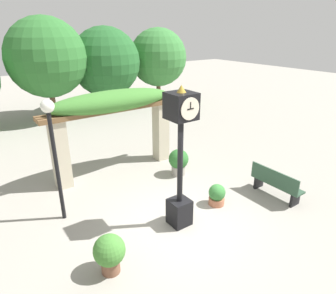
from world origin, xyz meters
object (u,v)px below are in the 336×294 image
at_px(pedestal_clock, 180,156).
at_px(lamp_post, 52,137).
at_px(potted_plant_near_right, 179,161).
at_px(potted_plant_near_left, 109,252).
at_px(park_bench, 276,183).
at_px(potted_plant_far_left, 217,195).

relative_size(pedestal_clock, lamp_post, 1.12).
relative_size(pedestal_clock, potted_plant_near_right, 3.93).
bearing_deg(potted_plant_near_left, lamp_post, 94.39).
bearing_deg(potted_plant_near_left, pedestal_clock, 12.55).
relative_size(park_bench, lamp_post, 0.49).
xyz_separation_m(pedestal_clock, lamp_post, (-2.34, 1.97, 0.36)).
xyz_separation_m(potted_plant_near_left, lamp_post, (-0.19, 2.44, 1.78)).
xyz_separation_m(pedestal_clock, potted_plant_far_left, (1.41, 0.09, -1.60)).
bearing_deg(lamp_post, pedestal_clock, -40.07).
distance_m(pedestal_clock, potted_plant_far_left, 2.13).
height_order(park_bench, lamp_post, lamp_post).
distance_m(potted_plant_near_right, potted_plant_far_left, 2.14).
bearing_deg(potted_plant_far_left, pedestal_clock, -176.20).
bearing_deg(potted_plant_far_left, park_bench, -22.29).
height_order(pedestal_clock, park_bench, pedestal_clock).
relative_size(potted_plant_near_left, potted_plant_far_left, 1.42).
bearing_deg(potted_plant_near_right, potted_plant_far_left, -96.84).
xyz_separation_m(pedestal_clock, potted_plant_near_right, (1.66, 2.21, -1.41)).
bearing_deg(lamp_post, park_bench, -25.27).
bearing_deg(park_bench, pedestal_clock, 79.02).
bearing_deg(pedestal_clock, potted_plant_near_right, 53.10).
bearing_deg(pedestal_clock, park_bench, -10.98).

